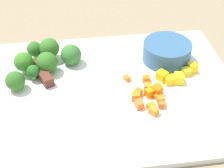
{
  "coord_description": "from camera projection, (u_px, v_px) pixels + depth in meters",
  "views": [
    {
      "loc": [
        0.06,
        0.45,
        0.41
      ],
      "look_at": [
        0.0,
        0.0,
        0.02
      ],
      "focal_mm": 50.77,
      "sensor_mm": 36.0,
      "label": 1
    }
  ],
  "objects": [
    {
      "name": "cutting_board",
      "position": [
        112.0,
        90.0,
        0.61
      ],
      "size": [
        0.49,
        0.37,
        0.01
      ],
      "primitive_type": "cube",
      "color": "white",
      "rests_on": "ground_plane"
    },
    {
      "name": "carrot_dice_7",
      "position": [
        151.0,
        106.0,
        0.56
      ],
      "size": [
        0.02,
        0.02,
        0.01
      ],
      "primitive_type": "cube",
      "rotation": [
        0.0,
        0.0,
        1.96
      ],
      "color": "orange",
      "rests_on": "cutting_board"
    },
    {
      "name": "carrot_dice_2",
      "position": [
        136.0,
        97.0,
        0.58
      ],
      "size": [
        0.02,
        0.02,
        0.01
      ],
      "primitive_type": "cube",
      "rotation": [
        0.0,
        0.0,
        1.38
      ],
      "color": "orange",
      "rests_on": "cutting_board"
    },
    {
      "name": "carrot_dice_0",
      "position": [
        158.0,
        87.0,
        0.6
      ],
      "size": [
        0.02,
        0.02,
        0.01
      ],
      "primitive_type": "cube",
      "rotation": [
        0.0,
        0.0,
        2.3
      ],
      "color": "orange",
      "rests_on": "cutting_board"
    },
    {
      "name": "carrot_dice_6",
      "position": [
        150.0,
        93.0,
        0.59
      ],
      "size": [
        0.02,
        0.02,
        0.02
      ],
      "primitive_type": "cube",
      "rotation": [
        0.0,
        0.0,
        1.97
      ],
      "color": "orange",
      "rests_on": "cutting_board"
    },
    {
      "name": "carrot_dice_12",
      "position": [
        162.0,
        105.0,
        0.56
      ],
      "size": [
        0.01,
        0.01,
        0.01
      ],
      "primitive_type": "cube",
      "rotation": [
        0.0,
        0.0,
        2.82
      ],
      "color": "orange",
      "rests_on": "cutting_board"
    },
    {
      "name": "carrot_dice_3",
      "position": [
        138.0,
        92.0,
        0.59
      ],
      "size": [
        0.02,
        0.02,
        0.01
      ],
      "primitive_type": "cube",
      "rotation": [
        0.0,
        0.0,
        0.78
      ],
      "color": "orange",
      "rests_on": "cutting_board"
    },
    {
      "name": "carrot_dice_8",
      "position": [
        158.0,
        96.0,
        0.58
      ],
      "size": [
        0.02,
        0.02,
        0.01
      ],
      "primitive_type": "cube",
      "rotation": [
        0.0,
        0.0,
        2.11
      ],
      "color": "orange",
      "rests_on": "cutting_board"
    },
    {
      "name": "broccoli_floret_0",
      "position": [
        34.0,
        49.0,
        0.67
      ],
      "size": [
        0.03,
        0.03,
        0.04
      ],
      "color": "#92C054",
      "rests_on": "cutting_board"
    },
    {
      "name": "broccoli_floret_6",
      "position": [
        15.0,
        81.0,
        0.59
      ],
      "size": [
        0.04,
        0.04,
        0.04
      ],
      "color": "#91B35C",
      "rests_on": "cutting_board"
    },
    {
      "name": "broccoli_floret_5",
      "position": [
        33.0,
        72.0,
        0.62
      ],
      "size": [
        0.03,
        0.03,
        0.03
      ],
      "color": "#8BBC5F",
      "rests_on": "cutting_board"
    },
    {
      "name": "pepper_dice_1",
      "position": [
        162.0,
        76.0,
        0.62
      ],
      "size": [
        0.03,
        0.03,
        0.02
      ],
      "primitive_type": "cube",
      "rotation": [
        0.0,
        0.0,
        2.21
      ],
      "color": "yellow",
      "rests_on": "cutting_board"
    },
    {
      "name": "carrot_dice_9",
      "position": [
        139.0,
        104.0,
        0.56
      ],
      "size": [
        0.02,
        0.02,
        0.01
      ],
      "primitive_type": "cube",
      "rotation": [
        0.0,
        0.0,
        1.75
      ],
      "color": "orange",
      "rests_on": "cutting_board"
    },
    {
      "name": "carrot_dice_1",
      "position": [
        127.0,
        78.0,
        0.62
      ],
      "size": [
        0.01,
        0.02,
        0.01
      ],
      "primitive_type": "cube",
      "rotation": [
        0.0,
        0.0,
        0.4
      ],
      "color": "orange",
      "rests_on": "cutting_board"
    },
    {
      "name": "pepper_dice_2",
      "position": [
        186.0,
        72.0,
        0.63
      ],
      "size": [
        0.02,
        0.02,
        0.01
      ],
      "primitive_type": "cube",
      "rotation": [
        0.0,
        0.0,
        0.18
      ],
      "color": "yellow",
      "rests_on": "cutting_board"
    },
    {
      "name": "pepper_dice_0",
      "position": [
        178.0,
        78.0,
        0.62
      ],
      "size": [
        0.02,
        0.02,
        0.02
      ],
      "primitive_type": "cube",
      "rotation": [
        0.0,
        0.0,
        3.02
      ],
      "color": "yellow",
      "rests_on": "cutting_board"
    },
    {
      "name": "broccoli_floret_3",
      "position": [
        71.0,
        55.0,
        0.66
      ],
      "size": [
        0.04,
        0.04,
        0.04
      ],
      "color": "#94C367",
      "rests_on": "cutting_board"
    },
    {
      "name": "carrot_dice_11",
      "position": [
        157.0,
        90.0,
        0.59
      ],
      "size": [
        0.02,
        0.02,
        0.02
      ],
      "primitive_type": "cube",
      "rotation": [
        0.0,
        0.0,
        2.13
      ],
      "color": "orange",
      "rests_on": "cutting_board"
    },
    {
      "name": "carrot_dice_10",
      "position": [
        154.0,
        111.0,
        0.55
      ],
      "size": [
        0.02,
        0.02,
        0.01
      ],
      "primitive_type": "cube",
      "rotation": [
        0.0,
        0.0,
        0.72
      ],
      "color": "orange",
      "rests_on": "cutting_board"
    },
    {
      "name": "ground_plane",
      "position": [
        112.0,
        93.0,
        0.62
      ],
      "size": [
        4.0,
        4.0,
        0.0
      ],
      "primitive_type": "plane",
      "color": "gray"
    },
    {
      "name": "broccoli_floret_2",
      "position": [
        47.0,
        63.0,
        0.63
      ],
      "size": [
        0.04,
        0.04,
        0.04
      ],
      "color": "#8AB76B",
      "rests_on": "cutting_board"
    },
    {
      "name": "carrot_dice_13",
      "position": [
        160.0,
        100.0,
        0.57
      ],
      "size": [
        0.01,
        0.01,
        0.01
      ],
      "primitive_type": "cube",
      "rotation": [
        0.0,
        0.0,
        0.05
      ],
      "color": "orange",
      "rests_on": "cutting_board"
    },
    {
      "name": "carrot_dice_4",
      "position": [
        147.0,
        87.0,
        0.6
      ],
      "size": [
        0.02,
        0.02,
        0.01
      ],
      "primitive_type": "cube",
      "rotation": [
        0.0,
        0.0,
        2.91
      ],
      "color": "orange",
      "rests_on": "cutting_board"
    },
    {
      "name": "pepper_dice_3",
      "position": [
        192.0,
        68.0,
        0.64
      ],
      "size": [
        0.02,
        0.02,
        0.02
      ],
      "primitive_type": "cube",
      "rotation": [
        0.0,
        0.0,
        0.18
      ],
      "color": "yellow",
      "rests_on": "cutting_board"
    },
    {
      "name": "carrot_dice_5",
      "position": [
        146.0,
        79.0,
        0.62
      ],
      "size": [
        0.01,
        0.01,
        0.01
      ],
      "primitive_type": "cube",
      "rotation": [
        0.0,
        0.0,
        3.05
      ],
      "color": "orange",
      "rests_on": "cutting_board"
    },
    {
      "name": "prep_bowl",
      "position": [
        167.0,
        52.0,
        0.67
      ],
      "size": [
        0.1,
        0.1,
        0.04
      ],
      "primitive_type": "cylinder",
      "color": "#315C88",
      "rests_on": "cutting_board"
    },
    {
      "name": "chef_knife",
      "position": [
        56.0,
        94.0,
        0.59
      ],
      "size": [
        0.16,
        0.32,
        0.02
      ],
      "rotation": [
        0.0,
        0.0,
        1.99
      ],
      "color": "silver",
      "rests_on": "cutting_board"
    },
    {
      "name": "broccoli_floret_4",
      "position": [
        49.0,
        48.0,
        0.67
      ],
      "size": [
        0.04,
        0.04,
        0.05
      ],
      "color": "#94C15D",
      "rests_on": "cutting_board"
    },
    {
      "name": "broccoli_floret_1",
      "position": [
        24.0,
        62.0,
        0.63
      ],
      "size": [
        0.04,
        0.04,
        0.05
      ],
      "color": "#85B45E",
      "rests_on": "cutting_board"
    },
    {
      "name": "pepper_dice_4",
      "position": [
        170.0,
        80.0,
        0.62
      ],
      "size": [
        0.02,
        0.02,
        0.01
      ],
      "primitive_type": "cube",
      "rotation": [
        0.0,
        0.0,
        0.11
      ],
      "color": "yellow",
      "rests_on": "cutting_board"
    }
  ]
}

